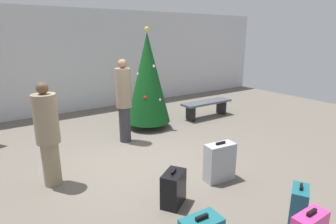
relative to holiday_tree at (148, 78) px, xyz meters
The scene contains 9 objects.
ground_plane 2.45m from the holiday_tree, 125.28° to the right, with size 16.00×16.00×0.00m, color #665E54.
back_wall 3.07m from the holiday_tree, 112.92° to the left, with size 16.00×0.20×3.17m, color silver.
holiday_tree is the anchor object (origin of this frame).
waiting_bench 2.14m from the holiday_tree, ahead, with size 1.63×0.44×0.48m.
traveller_0 1.14m from the holiday_tree, 149.85° to the right, with size 0.47×0.47×1.88m.
traveller_1 3.25m from the holiday_tree, 149.77° to the right, with size 0.42×0.42×1.69m.
suitcase_0 4.78m from the holiday_tree, 98.76° to the right, with size 0.37×0.32×0.74m.
suitcase_1 3.25m from the holiday_tree, 98.03° to the right, with size 0.53×0.30×0.69m.
suitcase_4 3.69m from the holiday_tree, 114.81° to the right, with size 0.48×0.43×0.54m.
Camera 1 is at (-2.36, -4.40, 2.38)m, focal length 29.67 mm.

